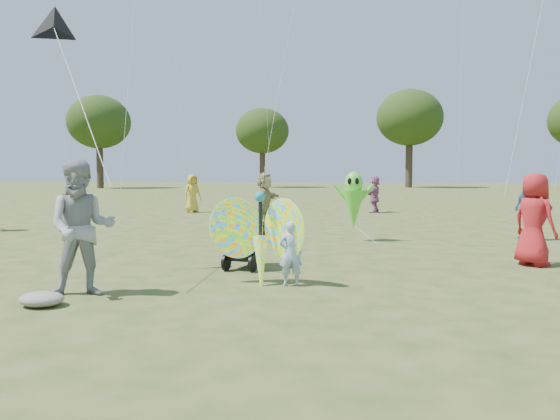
# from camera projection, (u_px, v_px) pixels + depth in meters

# --- Properties ---
(ground) EXTENTS (160.00, 160.00, 0.00)m
(ground) POSITION_uv_depth(u_px,v_px,m) (269.00, 297.00, 7.54)
(ground) COLOR #51592B
(ground) RESTS_ON ground
(child_girl) EXTENTS (0.42, 0.34, 0.99)m
(child_girl) POSITION_uv_depth(u_px,v_px,m) (291.00, 253.00, 8.25)
(child_girl) COLOR #98B2D8
(child_girl) RESTS_ON ground
(adult_man) EXTENTS (1.14, 1.06, 1.89)m
(adult_man) POSITION_uv_depth(u_px,v_px,m) (82.00, 228.00, 7.54)
(adult_man) COLOR #97999D
(adult_man) RESTS_ON ground
(grey_bag) EXTENTS (0.59, 0.48, 0.19)m
(grey_bag) POSITION_uv_depth(u_px,v_px,m) (42.00, 299.00, 7.01)
(grey_bag) COLOR gray
(grey_bag) RESTS_ON ground
(crowd_a) EXTENTS (0.95, 0.99, 1.71)m
(crowd_a) POSITION_uv_depth(u_px,v_px,m) (534.00, 219.00, 9.99)
(crowd_a) COLOR #AF1C1F
(crowd_a) RESTS_ON ground
(crowd_c) EXTENTS (0.99, 0.92, 1.64)m
(crowd_c) POSITION_uv_depth(u_px,v_px,m) (529.00, 208.00, 13.77)
(crowd_c) COLOR teal
(crowd_c) RESTS_ON ground
(crowd_d) EXTENTS (0.66, 1.62, 1.71)m
(crowd_d) POSITION_uv_depth(u_px,v_px,m) (265.00, 199.00, 17.62)
(crowd_d) COLOR tan
(crowd_d) RESTS_ON ground
(crowd_g) EXTENTS (0.89, 0.94, 1.62)m
(crowd_g) POSITION_uv_depth(u_px,v_px,m) (192.00, 193.00, 23.22)
(crowd_g) COLOR gold
(crowd_g) RESTS_ON ground
(crowd_j) EXTENTS (0.79, 1.52, 1.57)m
(crowd_j) POSITION_uv_depth(u_px,v_px,m) (374.00, 194.00, 23.14)
(crowd_j) COLOR #A15C8B
(crowd_j) RESTS_ON ground
(jogging_stroller) EXTENTS (0.58, 1.09, 1.09)m
(jogging_stroller) POSITION_uv_depth(u_px,v_px,m) (246.00, 234.00, 9.81)
(jogging_stroller) COLOR black
(jogging_stroller) RESTS_ON ground
(butterfly_kite) EXTENTS (1.74, 0.75, 1.63)m
(butterfly_kite) POSITION_uv_depth(u_px,v_px,m) (260.00, 239.00, 8.39)
(butterfly_kite) COLOR #FD3B28
(butterfly_kite) RESTS_ON ground
(delta_kite_rig) EXTENTS (2.31, 1.79, 3.04)m
(delta_kite_rig) POSITION_uv_depth(u_px,v_px,m) (54.00, 29.00, 9.15)
(delta_kite_rig) COLOR black
(delta_kite_rig) RESTS_ON ground
(alien_kite) EXTENTS (1.12, 0.69, 1.74)m
(alien_kite) POSITION_uv_depth(u_px,v_px,m) (354.00, 202.00, 13.58)
(alien_kite) COLOR #58DE34
(alien_kite) RESTS_ON ground
(tree_line) EXTENTS (91.78, 33.60, 10.79)m
(tree_line) POSITION_uv_depth(u_px,v_px,m) (429.00, 116.00, 49.94)
(tree_line) COLOR #3A2D21
(tree_line) RESTS_ON ground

